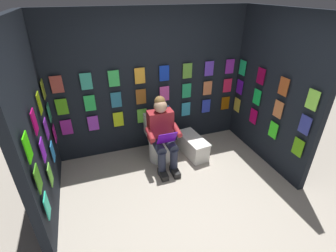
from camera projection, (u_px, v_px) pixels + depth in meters
The scene contains 7 objects.
ground_plane at pixel (195, 220), 3.19m from camera, with size 30.00×30.00×0.00m, color #B2A899.
display_wall_back at pixel (151, 84), 4.21m from camera, with size 3.44×0.14×2.41m.
display_wall_left at pixel (274, 92), 3.88m from camera, with size 0.14×1.90×2.41m.
display_wall_right at pixel (33, 127), 2.90m from camera, with size 0.14×1.90×2.41m.
toilet at pixel (159, 141), 4.26m from camera, with size 0.41×0.55×0.77m.
person_reading at pixel (163, 133), 3.94m from camera, with size 0.52×0.68×1.19m.
comic_longbox_near at pixel (193, 146), 4.40m from camera, with size 0.39×0.73×0.34m.
Camera 1 is at (1.05, 1.95, 2.62)m, focal length 26.38 mm.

